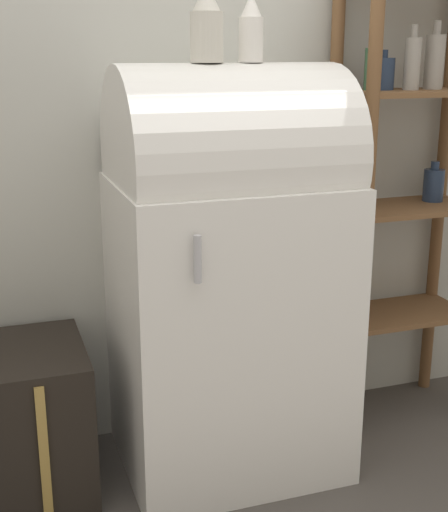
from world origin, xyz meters
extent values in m
plane|color=#4C4742|center=(0.00, 0.00, 0.00)|extent=(12.00, 12.00, 0.00)
cube|color=#B7B7AD|center=(0.00, 0.58, 1.35)|extent=(7.00, 0.05, 2.70)
cube|color=white|center=(0.00, 0.23, 0.53)|extent=(0.77, 0.63, 1.05)
cylinder|color=white|center=(0.00, 0.23, 1.14)|extent=(0.75, 0.60, 0.60)
cylinder|color=#B7B7BC|center=(-0.21, -0.10, 0.89)|extent=(0.02, 0.02, 0.14)
cube|color=#AD8942|center=(-0.68, 0.03, 0.26)|extent=(0.03, 0.01, 0.47)
cylinder|color=brown|center=(0.53, 0.23, 0.89)|extent=(0.05, 0.05, 1.77)
cylinder|color=brown|center=(0.53, 0.51, 0.89)|extent=(0.05, 0.05, 1.77)
cylinder|color=brown|center=(1.04, 0.51, 0.89)|extent=(0.05, 0.05, 1.77)
cube|color=brown|center=(0.79, 0.37, 0.43)|extent=(0.55, 0.31, 0.02)
cube|color=brown|center=(0.79, 0.37, 0.88)|extent=(0.55, 0.31, 0.02)
cube|color=brown|center=(0.79, 0.37, 1.32)|extent=(0.55, 0.31, 0.02)
cylinder|color=#23334C|center=(0.94, 0.40, 0.95)|extent=(0.08, 0.08, 0.13)
cylinder|color=#23334C|center=(0.94, 0.40, 1.03)|extent=(0.03, 0.03, 0.03)
cylinder|color=#9E998E|center=(0.88, 0.38, 1.43)|extent=(0.07, 0.07, 0.20)
cylinder|color=#9E998E|center=(0.88, 0.38, 1.56)|extent=(0.03, 0.03, 0.05)
cylinder|color=#335B3D|center=(0.62, 0.39, 1.41)|extent=(0.06, 0.06, 0.15)
cylinder|color=#335B3D|center=(0.62, 0.39, 1.50)|extent=(0.03, 0.03, 0.04)
cylinder|color=#23334C|center=(0.67, 0.40, 1.39)|extent=(0.09, 0.09, 0.12)
cylinder|color=#23334C|center=(0.67, 0.40, 1.46)|extent=(0.04, 0.04, 0.03)
cylinder|color=#9E998E|center=(0.76, 0.36, 1.42)|extent=(0.06, 0.06, 0.19)
cylinder|color=#9E998E|center=(0.76, 0.36, 1.54)|extent=(0.02, 0.02, 0.05)
cylinder|color=beige|center=(-0.08, 0.22, 1.51)|extent=(0.10, 0.10, 0.15)
cylinder|color=white|center=(0.08, 0.23, 1.51)|extent=(0.08, 0.08, 0.14)
cone|color=white|center=(0.08, 0.23, 1.61)|extent=(0.07, 0.07, 0.08)
camera|label=1|loc=(-0.78, -2.00, 1.47)|focal=50.00mm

